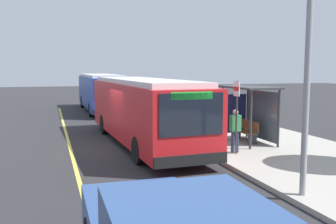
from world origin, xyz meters
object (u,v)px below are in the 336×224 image
Objects in this scene: transit_bus_second at (101,91)px; pedestrian_commuter at (235,128)px; transit_bus_main at (143,109)px; route_sign_post at (237,107)px; waiting_bench at (246,131)px.

pedestrian_commuter is (17.55, 2.89, -0.50)m from transit_bus_second.
transit_bus_main is 1.02× the size of transit_bus_second.
transit_bus_main is at bearing -142.64° from route_sign_post.
route_sign_post reaches higher than waiting_bench.
transit_bus_second is 3.93× the size of route_sign_post.
transit_bus_main and transit_bus_second have the same top height.
pedestrian_commuter reaches higher than waiting_bench.
transit_bus_main is at bearing 0.19° from transit_bus_second.
transit_bus_second is 6.51× the size of pedestrian_commuter.
waiting_bench is at bearing 141.33° from pedestrian_commuter.
transit_bus_second is (-14.14, -0.05, -0.00)m from transit_bus_main.
transit_bus_main is 6.62× the size of pedestrian_commuter.
waiting_bench is 3.00m from route_sign_post.
waiting_bench is 0.95× the size of pedestrian_commuter.
transit_bus_main is 4.47m from pedestrian_commuter.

